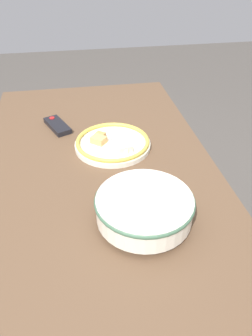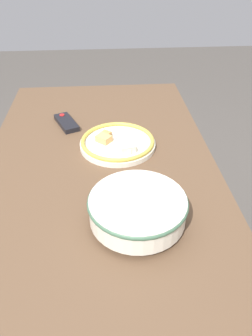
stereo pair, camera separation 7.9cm
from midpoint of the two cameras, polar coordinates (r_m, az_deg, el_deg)
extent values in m
plane|color=#4C4742|center=(1.68, -1.86, -21.00)|extent=(8.00, 8.00, 0.00)
cube|color=brown|center=(1.13, -2.56, -0.37)|extent=(1.43, 0.80, 0.04)
cylinder|color=brown|center=(1.91, 6.97, 2.40)|extent=(0.06, 0.06, 0.71)
cylinder|color=brown|center=(1.90, -13.08, 1.52)|extent=(0.06, 0.06, 0.71)
cylinder|color=silver|center=(0.91, 4.48, -9.07)|extent=(0.12, 0.12, 0.02)
cylinder|color=silver|center=(0.88, 4.61, -7.16)|extent=(0.26, 0.26, 0.07)
cylinder|color=#B75B23|center=(0.89, 4.59, -7.40)|extent=(0.23, 0.23, 0.06)
torus|color=#42664C|center=(0.87, 4.69, -5.90)|extent=(0.27, 0.27, 0.01)
cylinder|color=silver|center=(1.22, 0.41, 4.12)|extent=(0.28, 0.28, 0.02)
torus|color=gold|center=(1.21, 0.41, 4.76)|extent=(0.27, 0.27, 0.01)
cube|color=tan|center=(1.23, -1.89, 5.61)|extent=(0.06, 0.05, 0.02)
cube|color=tan|center=(1.21, -2.00, 5.09)|extent=(0.06, 0.06, 0.02)
cube|color=silver|center=(1.22, 1.18, 5.11)|extent=(0.03, 0.04, 0.02)
cube|color=silver|center=(1.16, 2.04, 3.68)|extent=(0.07, 0.06, 0.03)
cube|color=silver|center=(1.15, 2.24, 3.26)|extent=(0.05, 0.03, 0.02)
cube|color=black|center=(1.38, -8.71, 7.77)|extent=(0.16, 0.11, 0.02)
cylinder|color=red|center=(1.42, -9.52, 9.07)|extent=(0.02, 0.02, 0.00)
camera|label=1|loc=(0.04, -87.82, 1.59)|focal=35.00mm
camera|label=2|loc=(0.04, 92.18, -1.59)|focal=35.00mm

